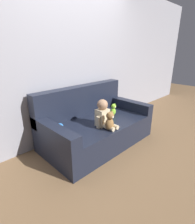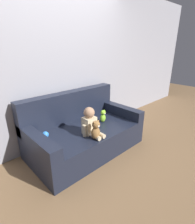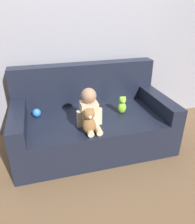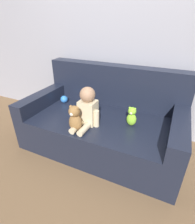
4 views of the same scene
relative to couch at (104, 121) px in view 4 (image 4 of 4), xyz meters
The scene contains 7 objects.
ground_plane 0.30m from the couch, 90.00° to the right, with size 12.00×12.00×0.00m, color brown.
wall_back 1.12m from the couch, 90.00° to the left, with size 8.00×0.05×2.60m.
couch is the anchor object (origin of this frame).
person_baby 0.39m from the couch, 106.54° to the right, with size 0.27×0.34×0.40m.
teddy_bear_brown 0.51m from the couch, 106.09° to the right, with size 0.13×0.13×0.27m.
plush_toy_side 0.41m from the couch, 17.21° to the right, with size 0.10×0.10×0.21m.
toy_ball 0.63m from the couch, behind, with size 0.09×0.09×0.09m.
Camera 4 is at (0.69, -1.58, 1.37)m, focal length 28.00 mm.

